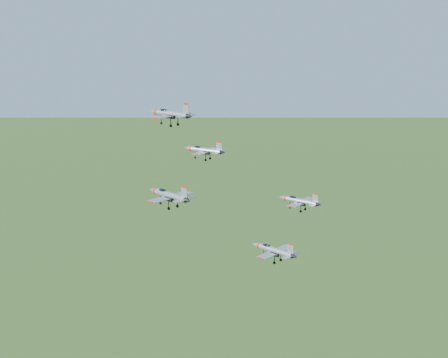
% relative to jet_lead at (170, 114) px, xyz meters
% --- Properties ---
extents(jet_lead, '(13.58, 11.45, 3.65)m').
position_rel_jet_lead_xyz_m(jet_lead, '(0.00, 0.00, 0.00)').
color(jet_lead, '#999DA5').
extents(jet_left_high, '(10.59, 8.75, 2.83)m').
position_rel_jet_lead_xyz_m(jet_left_high, '(12.22, -6.40, -6.33)').
color(jet_left_high, '#999DA5').
extents(jet_right_high, '(11.71, 10.01, 3.21)m').
position_rel_jet_lead_xyz_m(jet_right_high, '(15.43, -26.81, -10.88)').
color(jet_right_high, '#999DA5').
extents(jet_left_low, '(10.99, 9.23, 2.95)m').
position_rel_jet_lead_xyz_m(jet_left_low, '(31.31, 2.88, -17.88)').
color(jet_left_low, '#999DA5').
extents(jet_right_low, '(10.67, 9.08, 2.90)m').
position_rel_jet_lead_xyz_m(jet_right_low, '(34.78, -21.36, -20.65)').
color(jet_right_low, '#999DA5').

